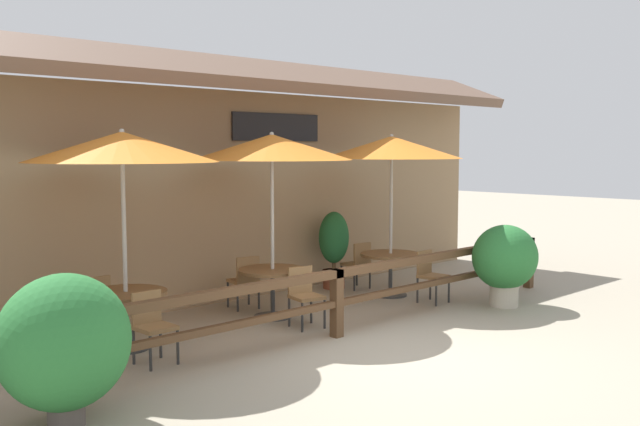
# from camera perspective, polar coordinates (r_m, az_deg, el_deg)

# --- Properties ---
(ground_plane) EXTENTS (60.00, 60.00, 0.00)m
(ground_plane) POSITION_cam_1_polar(r_m,az_deg,el_deg) (9.40, 5.95, -11.03)
(ground_plane) COLOR #9E937F
(building_facade) EXTENTS (14.28, 1.49, 4.23)m
(building_facade) POSITION_cam_1_polar(r_m,az_deg,el_deg) (12.10, -8.93, 2.96)
(building_facade) COLOR #997A56
(building_facade) RESTS_ON ground
(patio_railing) EXTENTS (10.40, 0.14, 0.95)m
(patio_railing) POSITION_cam_1_polar(r_m,az_deg,el_deg) (9.93, 1.35, -6.00)
(patio_railing) COLOR brown
(patio_railing) RESTS_ON ground
(patio_umbrella_near) EXTENTS (2.48, 2.48, 2.87)m
(patio_umbrella_near) POSITION_cam_1_polar(r_m,az_deg,el_deg) (9.49, -15.56, 5.10)
(patio_umbrella_near) COLOR #B7B2A8
(patio_umbrella_near) RESTS_ON ground
(dining_table_near) EXTENTS (1.07, 1.07, 0.76)m
(dining_table_near) POSITION_cam_1_polar(r_m,az_deg,el_deg) (9.70, -15.27, -6.94)
(dining_table_near) COLOR brown
(dining_table_near) RESTS_ON ground
(chair_near_streetside) EXTENTS (0.43, 0.43, 0.88)m
(chair_near_streetside) POSITION_cam_1_polar(r_m,az_deg,el_deg) (9.01, -13.27, -8.57)
(chair_near_streetside) COLOR olive
(chair_near_streetside) RESTS_ON ground
(chair_near_wallside) EXTENTS (0.44, 0.44, 0.88)m
(chair_near_wallside) POSITION_cam_1_polar(r_m,az_deg,el_deg) (10.37, -17.72, -6.87)
(chair_near_wallside) COLOR olive
(chair_near_wallside) RESTS_ON ground
(patio_umbrella_middle) EXTENTS (2.48, 2.48, 2.87)m
(patio_umbrella_middle) POSITION_cam_1_polar(r_m,az_deg,el_deg) (10.92, -3.88, 5.26)
(patio_umbrella_middle) COLOR #B7B2A8
(patio_umbrella_middle) RESTS_ON ground
(dining_table_middle) EXTENTS (1.07, 1.07, 0.76)m
(dining_table_middle) POSITION_cam_1_polar(r_m,az_deg,el_deg) (11.10, -3.82, -5.24)
(dining_table_middle) COLOR brown
(dining_table_middle) RESTS_ON ground
(chair_middle_streetside) EXTENTS (0.50, 0.50, 0.88)m
(chair_middle_streetside) POSITION_cam_1_polar(r_m,az_deg,el_deg) (10.54, -1.25, -6.44)
(chair_middle_streetside) COLOR olive
(chair_middle_streetside) RESTS_ON ground
(chair_middle_wallside) EXTENTS (0.50, 0.50, 0.88)m
(chair_middle_wallside) POSITION_cam_1_polar(r_m,az_deg,el_deg) (11.74, -6.03, -5.25)
(chair_middle_wallside) COLOR olive
(chair_middle_wallside) RESTS_ON ground
(patio_umbrella_far) EXTENTS (2.48, 2.48, 2.87)m
(patio_umbrella_far) POSITION_cam_1_polar(r_m,az_deg,el_deg) (12.60, 5.75, 5.24)
(patio_umbrella_far) COLOR #B7B2A8
(patio_umbrella_far) RESTS_ON ground
(dining_table_far) EXTENTS (1.07, 1.07, 0.76)m
(dining_table_far) POSITION_cam_1_polar(r_m,az_deg,el_deg) (12.76, 5.67, -3.89)
(dining_table_far) COLOR brown
(dining_table_far) RESTS_ON ground
(chair_far_streetside) EXTENTS (0.44, 0.44, 0.88)m
(chair_far_streetside) POSITION_cam_1_polar(r_m,az_deg,el_deg) (12.32, 8.81, -4.79)
(chair_far_streetside) COLOR olive
(chair_far_streetside) RESTS_ON ground
(chair_far_wallside) EXTENTS (0.46, 0.46, 0.88)m
(chair_far_wallside) POSITION_cam_1_polar(r_m,az_deg,el_deg) (13.35, 3.05, -3.96)
(chair_far_wallside) COLOR olive
(chair_far_wallside) RESTS_ON ground
(potted_plant_entrance_palm) EXTENTS (1.16, 1.04, 1.36)m
(potted_plant_entrance_palm) POSITION_cam_1_polar(r_m,az_deg,el_deg) (12.21, 14.57, -3.62)
(potted_plant_entrance_palm) COLOR #B7AD99
(potted_plant_entrance_palm) RESTS_ON ground
(potted_plant_broad_leaf) EXTENTS (1.27, 1.14, 1.46)m
(potted_plant_broad_leaf) POSITION_cam_1_polar(r_m,az_deg,el_deg) (7.20, -19.80, -9.78)
(potted_plant_broad_leaf) COLOR #564C47
(potted_plant_broad_leaf) RESTS_ON ground
(potted_plant_small_flowering) EXTENTS (0.60, 0.54, 1.45)m
(potted_plant_small_flowering) POSITION_cam_1_polar(r_m,az_deg,el_deg) (13.35, 1.12, -2.54)
(potted_plant_small_flowering) COLOR brown
(potted_plant_small_flowering) RESTS_ON ground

